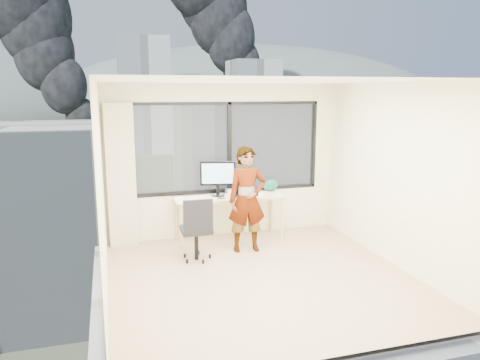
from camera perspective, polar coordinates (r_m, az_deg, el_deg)
name	(u,v)px	position (r m, az deg, el deg)	size (l,w,h in m)	color
floor	(261,277)	(6.33, 2.59, -11.98)	(4.00, 4.00, 0.01)	tan
ceiling	(262,81)	(5.82, 2.82, 12.26)	(4.00, 4.00, 0.01)	white
wall_front	(334,226)	(4.16, 11.70, -5.68)	(4.00, 0.01, 2.60)	#F5F0BD
wall_left	(102,192)	(5.63, -16.94, -1.50)	(0.01, 4.00, 2.60)	#F5F0BD
wall_right	(394,175)	(6.85, 18.74, 0.58)	(0.01, 4.00, 2.60)	#F5F0BD
window_wall	(226,147)	(7.81, -1.70, 4.09)	(3.30, 0.16, 1.55)	black
curtain	(121,176)	(7.51, -14.64, 0.54)	(0.45, 0.14, 2.30)	#F8EEC2
desk	(229,218)	(7.71, -1.38, -4.74)	(1.80, 0.60, 0.75)	beige
chair	(196,228)	(6.79, -5.52, -5.97)	(0.50, 0.50, 0.98)	black
person	(247,199)	(7.07, 0.90, -2.45)	(0.60, 0.39, 1.65)	#2D2D33
monitor	(218,178)	(7.60, -2.79, 0.21)	(0.59, 0.13, 0.59)	black
game_console	(236,191)	(7.84, -0.51, -1.36)	(0.29, 0.25, 0.07)	white
laptop	(244,190)	(7.60, 0.52, -1.30)	(0.30, 0.32, 0.19)	black
cellphone	(222,198)	(7.45, -2.32, -2.27)	(0.11, 0.05, 0.01)	black
pen_cup	(256,192)	(7.66, 2.02, -1.57)	(0.08, 0.08, 0.10)	black
handbag	(270,185)	(7.99, 3.84, -0.66)	(0.27, 0.14, 0.21)	#0C4D43
exterior_ground	(116,153)	(126.60, -15.27, 3.31)	(400.00, 400.00, 0.04)	#515B3D
near_bldg_a	(11,222)	(37.43, -26.68, -4.72)	(16.00, 12.00, 14.00)	#F1E4CA
near_bldg_b	(251,175)	(46.45, 1.45, 0.65)	(14.00, 13.00, 16.00)	silver
near_bldg_c	(467,215)	(47.66, 26.55, -3.97)	(12.00, 10.00, 10.00)	#F1E4CA
far_tower_b	(144,96)	(125.90, -11.92, 10.27)	(13.00, 13.00, 30.00)	silver
far_tower_c	(253,101)	(152.91, 1.65, 9.88)	(15.00, 15.00, 26.00)	silver
hill_b	(249,113)	(341.48, 1.15, 8.42)	(300.00, 220.00, 96.00)	slate
tree_b	(224,303)	(27.04, -2.01, -15.14)	(7.60, 7.60, 9.00)	#194B19
tree_c	(330,193)	(52.67, 11.19, -1.63)	(8.40, 8.40, 10.00)	#194B19
smoke_plume_b	(254,26)	(186.12, 1.80, 18.75)	(30.00, 18.00, 70.00)	black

